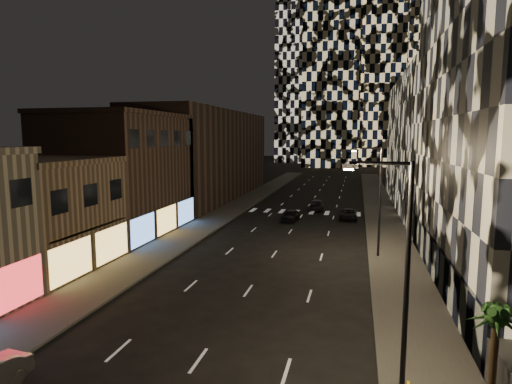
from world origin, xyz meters
The scene contains 17 objects.
sidewalk_left centered at (-10.00, 50.00, 0.07)m, with size 4.00×120.00×0.15m, color #47443F.
sidewalk_right centered at (10.00, 50.00, 0.07)m, with size 4.00×120.00×0.15m, color #47443F.
curb_left centered at (-7.90, 50.00, 0.07)m, with size 0.20×120.00×0.15m, color #4C4C47.
curb_right centered at (7.90, 50.00, 0.07)m, with size 0.20×120.00×0.15m, color #4C4C47.
retail_tan centered at (-17.00, 21.00, 4.00)m, with size 10.00×10.00×8.00m, color #876B51.
retail_brown centered at (-17.00, 33.50, 6.00)m, with size 10.00×15.00×12.00m, color #473228.
retail_filler_left centered at (-17.00, 60.00, 7.00)m, with size 10.00×40.00×14.00m, color #473228.
midrise_base centered at (12.30, 24.50, 1.50)m, with size 0.60×25.00×3.00m, color #383838.
midrise_filler_right centered at (20.00, 57.00, 9.00)m, with size 16.00×40.00×18.00m, color #232326.
tower_left_back centered at (-12.00, 165.00, 60.00)m, with size 24.00×24.00×120.00m, color black.
tower_center_low centered at (-2.00, 140.00, 47.50)m, with size 18.00×18.00×95.00m, color black.
streetlight_near centered at (8.35, 10.00, 5.35)m, with size 2.55×0.25×9.00m.
streetlight_far centered at (8.35, 30.00, 5.35)m, with size 2.55×0.25×9.00m.
car_dark_midlane centered at (-0.85, 43.48, 0.68)m, with size 1.61×4.01×1.37m, color black.
car_dark_oncoming centered at (1.50, 51.94, 0.72)m, with size 2.02×4.96×1.44m, color black.
car_dark_rightlane centered at (5.81, 46.12, 0.62)m, with size 2.05×4.45×1.24m, color black.
palm_tree centered at (11.50, 9.48, 3.58)m, with size 2.07×2.12×4.16m.
Camera 1 is at (6.70, -5.99, 10.01)m, focal length 30.00 mm.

